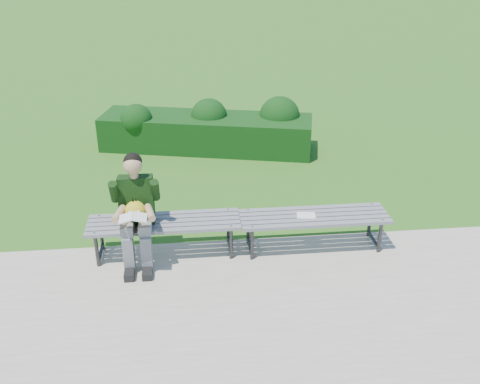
{
  "coord_description": "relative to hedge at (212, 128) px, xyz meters",
  "views": [
    {
      "loc": [
        -0.16,
        -5.82,
        3.55
      ],
      "look_at": [
        0.43,
        -0.14,
        0.76
      ],
      "focal_mm": 40.0,
      "sensor_mm": 36.0,
      "label": 1
    }
  ],
  "objects": [
    {
      "name": "bench_right",
      "position": [
        1.04,
        -3.57,
        0.04
      ],
      "size": [
        1.8,
        0.5,
        0.46
      ],
      "color": "gray",
      "rests_on": "walkway"
    },
    {
      "name": "ground",
      "position": [
        -0.28,
        -3.3,
        -0.38
      ],
      "size": [
        80.0,
        80.0,
        0.0
      ],
      "color": "#146A16",
      "rests_on": "ground"
    },
    {
      "name": "bench_left",
      "position": [
        -0.77,
        -3.52,
        0.04
      ],
      "size": [
        1.8,
        0.5,
        0.46
      ],
      "color": "gray",
      "rests_on": "walkway"
    },
    {
      "name": "hedge",
      "position": [
        0.0,
        0.0,
        0.0
      ],
      "size": [
        3.86,
        1.78,
        0.93
      ],
      "color": "#154119",
      "rests_on": "ground"
    },
    {
      "name": "walkway",
      "position": [
        -0.28,
        -5.05,
        -0.37
      ],
      "size": [
        30.0,
        3.5,
        0.02
      ],
      "color": "#B4AB96",
      "rests_on": "ground"
    },
    {
      "name": "paper_sheet",
      "position": [
        0.94,
        -3.57,
        0.1
      ],
      "size": [
        0.24,
        0.19,
        0.01
      ],
      "color": "white",
      "rests_on": "bench_right"
    },
    {
      "name": "seated_boy",
      "position": [
        -1.07,
        -3.62,
        0.34
      ],
      "size": [
        0.56,
        0.76,
        1.31
      ],
      "color": "gray",
      "rests_on": "walkway"
    }
  ]
}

